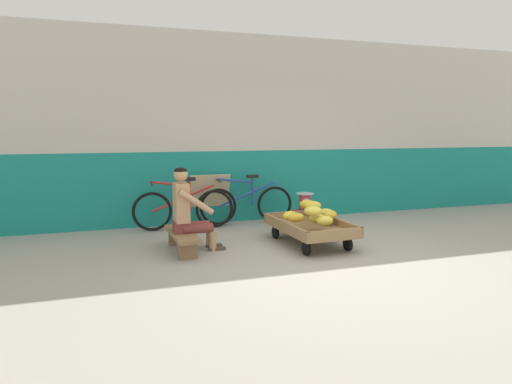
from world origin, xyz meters
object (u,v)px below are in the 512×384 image
Objects in this scene: low_bench at (182,237)px; vendor_seated at (188,210)px; weighing_scale at (305,201)px; bicycle_near_left at (184,208)px; plastic_crate at (305,219)px; sign_board at (209,199)px; bicycle_far_left at (247,204)px; banana_cart at (310,228)px.

low_bench is 0.97× the size of vendor_seated.
bicycle_near_left reaches higher than weighing_scale.
plastic_crate is at bearing -16.42° from bicycle_near_left.
weighing_scale is 1.68m from sign_board.
bicycle_far_left is at bearing 4.99° from bicycle_near_left.
low_bench is 3.08× the size of plastic_crate.
sign_board is at bearing 66.01° from low_bench.
bicycle_near_left is at bearing 163.55° from weighing_scale.
vendor_seated is 1.84m from sign_board.
vendor_seated is 0.69× the size of bicycle_far_left.
sign_board is (-1.04, 1.90, 0.19)m from banana_cart.
sign_board is (-1.41, 0.90, 0.28)m from plastic_crate.
weighing_scale is 0.34× the size of sign_board.
sign_board is (-0.61, 0.24, 0.08)m from bicycle_far_left.
bicycle_far_left is at bearing 140.41° from plastic_crate.
vendor_seated is 3.17× the size of plastic_crate.
plastic_crate is at bearing -39.59° from bicycle_far_left.
bicycle_near_left reaches higher than low_bench.
plastic_crate is (2.09, 0.81, -0.42)m from vendor_seated.
weighing_scale is at bearing 69.43° from banana_cart.
bicycle_near_left is (-1.55, 1.57, 0.11)m from banana_cart.
banana_cart reaches higher than low_bench.
vendor_seated is at bearing -158.86° from weighing_scale.
banana_cart is 2.20m from bicycle_near_left.
bicycle_near_left reaches higher than banana_cart.
sign_board reaches higher than banana_cart.
sign_board reaches higher than bicycle_near_left.
bicycle_near_left is (-1.92, 0.57, 0.20)m from plastic_crate.
plastic_crate reaches higher than low_bench.
vendor_seated is 0.69× the size of bicycle_near_left.
low_bench is 2.02m from bicycle_far_left.
vendor_seated is at bearing -131.08° from bicycle_far_left.
sign_board is at bearing 118.63° from banana_cart.
plastic_crate is 0.22× the size of bicycle_far_left.
low_bench is 0.38m from vendor_seated.
vendor_seated reaches higher than bicycle_near_left.
banana_cart is 1.75m from vendor_seated.
sign_board reaches higher than low_bench.
weighing_scale is (2.09, 0.81, -0.11)m from vendor_seated.
plastic_crate is at bearing 21.16° from vendor_seated.
sign_board is at bearing 147.40° from weighing_scale.
bicycle_near_left is at bearing -146.58° from sign_board.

